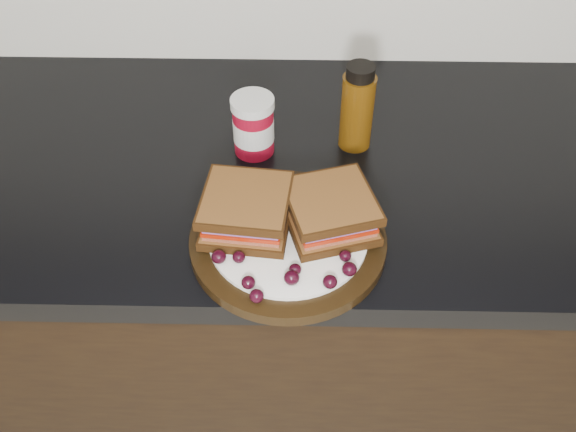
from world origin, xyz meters
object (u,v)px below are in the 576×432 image
object	(u,v)px
plate	(288,241)
condiment_jar	(253,126)
sandwich_left	(246,210)
oil_bottle	(357,107)

from	to	relation	value
plate	condiment_jar	world-z (taller)	condiment_jar
plate	sandwich_left	world-z (taller)	sandwich_left
plate	oil_bottle	size ratio (longest dim) A/B	1.86
sandwich_left	condiment_jar	size ratio (longest dim) A/B	1.18
plate	sandwich_left	xyz separation A→B (m)	(-0.06, 0.02, 0.04)
plate	oil_bottle	world-z (taller)	oil_bottle
condiment_jar	oil_bottle	size ratio (longest dim) A/B	0.68
sandwich_left	oil_bottle	xyz separation A→B (m)	(0.17, 0.21, 0.02)
plate	oil_bottle	xyz separation A→B (m)	(0.11, 0.23, 0.07)
plate	condiment_jar	xyz separation A→B (m)	(-0.06, 0.21, 0.04)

